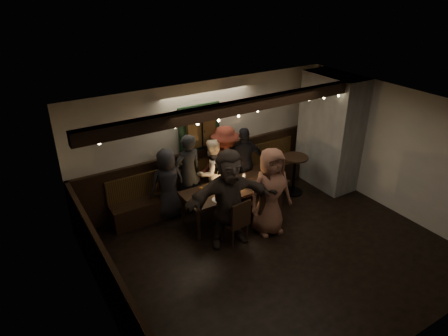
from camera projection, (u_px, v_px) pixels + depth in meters
room at (276, 157)px, 8.36m from camera, size 6.02×5.01×2.62m
dining_table at (229, 191)px, 7.99m from camera, size 1.91×0.82×0.83m
chair_near_left at (238, 220)px, 7.24m from camera, size 0.46×0.46×0.93m
chair_near_right at (267, 204)px, 7.63m from camera, size 0.53×0.53×1.04m
chair_end at (275, 180)px, 8.58m from camera, size 0.56×0.56×0.96m
high_top at (294, 170)px, 8.93m from camera, size 0.57×0.57×0.90m
person_a at (168, 184)px, 8.00m from camera, size 0.75×0.51×1.49m
person_b at (188, 173)px, 8.20m from camera, size 0.65×0.46×1.69m
person_c at (212, 172)px, 8.45m from camera, size 0.79×0.65×1.49m
person_d at (225, 163)px, 8.63m from camera, size 1.22×0.91×1.68m
person_e at (244, 162)px, 8.77m from camera, size 1.01×0.67×1.60m
person_f at (229, 198)px, 7.12m from camera, size 1.81×0.86×1.88m
person_g at (270, 192)px, 7.45m from camera, size 0.92×0.66×1.75m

